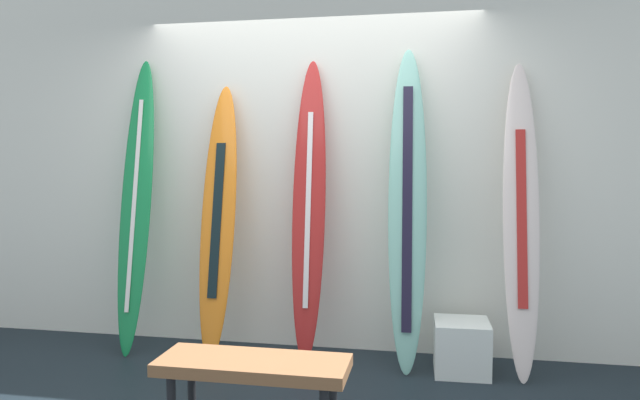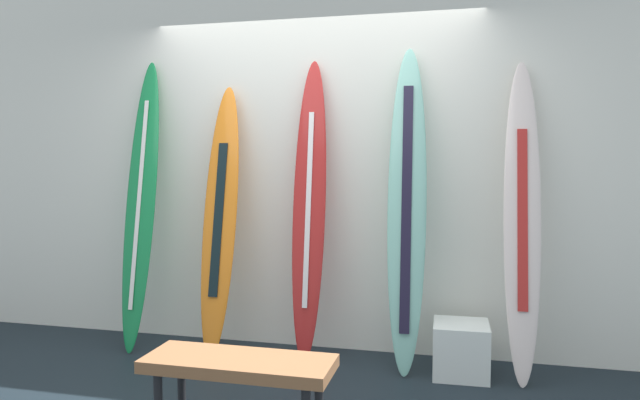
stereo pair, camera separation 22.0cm
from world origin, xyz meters
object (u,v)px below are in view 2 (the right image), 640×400
(surfboard_crimson, at_px, (309,209))
(surfboard_ivory, at_px, (522,222))
(surfboard_seafoam, at_px, (407,207))
(surfboard_emerald, at_px, (141,205))
(display_block_left, at_px, (461,349))
(bench, at_px, (239,370))
(surfboard_sunset, at_px, (220,219))

(surfboard_crimson, relative_size, surfboard_ivory, 1.03)
(surfboard_seafoam, height_order, surfboard_ivory, surfboard_seafoam)
(surfboard_emerald, bearing_deg, display_block_left, -1.80)
(bench, bearing_deg, surfboard_crimson, 91.08)
(surfboard_seafoam, relative_size, display_block_left, 5.99)
(surfboard_emerald, distance_m, surfboard_ivory, 2.79)
(surfboard_seafoam, bearing_deg, surfboard_emerald, -179.97)
(surfboard_crimson, height_order, surfboard_ivory, surfboard_crimson)
(surfboard_sunset, xyz_separation_m, bench, (0.70, -1.40, -0.59))
(surfboard_seafoam, distance_m, bench, 1.71)
(surfboard_emerald, distance_m, surfboard_sunset, 0.66)
(surfboard_seafoam, relative_size, bench, 2.39)
(surfboard_sunset, xyz_separation_m, surfboard_seafoam, (1.38, 0.00, 0.12))
(display_block_left, bearing_deg, surfboard_crimson, 173.08)
(surfboard_sunset, xyz_separation_m, surfboard_ivory, (2.13, -0.00, 0.04))
(display_block_left, height_order, bench, bench)
(surfboard_crimson, bearing_deg, display_block_left, -6.92)
(surfboard_crimson, bearing_deg, bench, -88.92)
(bench, bearing_deg, surfboard_emerald, 133.91)
(display_block_left, distance_m, bench, 1.71)
(surfboard_emerald, bearing_deg, surfboard_sunset, -0.05)
(surfboard_emerald, relative_size, surfboard_crimson, 1.02)
(surfboard_sunset, bearing_deg, display_block_left, -2.45)
(surfboard_crimson, bearing_deg, surfboard_emerald, -177.58)
(surfboard_seafoam, xyz_separation_m, bench, (-0.68, -1.40, -0.70))
(surfboard_seafoam, bearing_deg, bench, -115.86)
(surfboard_sunset, distance_m, bench, 1.67)
(surfboard_emerald, height_order, surfboard_crimson, surfboard_emerald)
(display_block_left, bearing_deg, surfboard_sunset, 177.55)
(surfboard_emerald, xyz_separation_m, display_block_left, (2.41, -0.08, -0.92))
(surfboard_emerald, xyz_separation_m, surfboard_seafoam, (2.03, 0.00, 0.03))
(surfboard_crimson, distance_m, display_block_left, 1.42)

